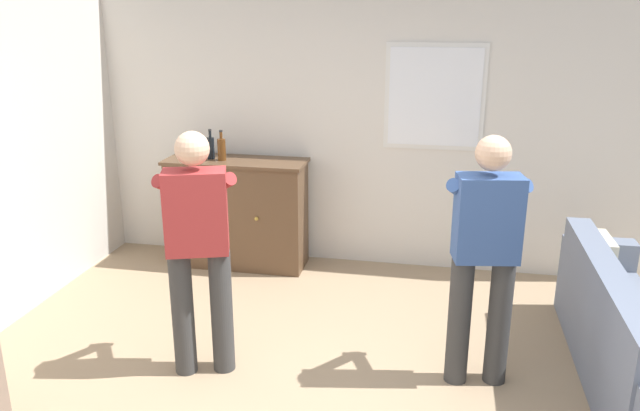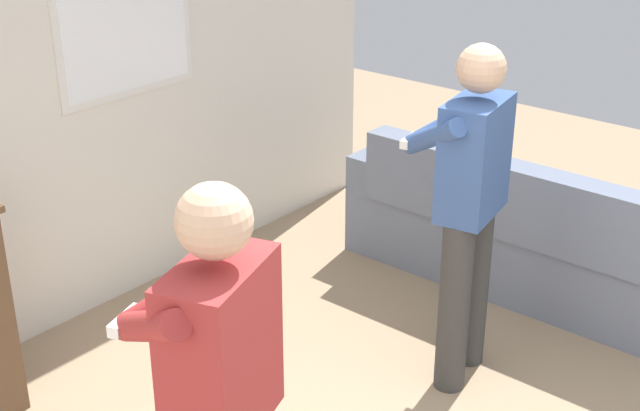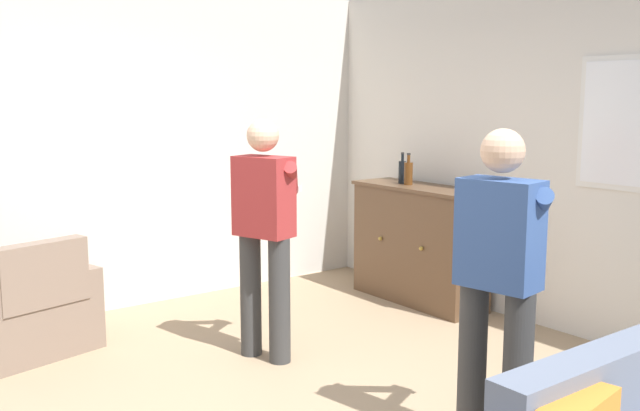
{
  "view_description": "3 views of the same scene",
  "coord_description": "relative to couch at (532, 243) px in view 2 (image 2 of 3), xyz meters",
  "views": [
    {
      "loc": [
        0.68,
        -3.14,
        2.4
      ],
      "look_at": [
        -0.09,
        0.72,
        1.16
      ],
      "focal_mm": 35.0,
      "sensor_mm": 36.0,
      "label": 1
    },
    {
      "loc": [
        -2.35,
        -1.19,
        2.6
      ],
      "look_at": [
        -0.07,
        0.7,
        1.27
      ],
      "focal_mm": 50.0,
      "sensor_mm": 36.0,
      "label": 2
    },
    {
      "loc": [
        3.25,
        -2.14,
        1.84
      ],
      "look_at": [
        -0.27,
        0.49,
        1.16
      ],
      "focal_mm": 40.0,
      "sensor_mm": 36.0,
      "label": 3
    }
  ],
  "objects": [
    {
      "name": "wall_back_with_window",
      "position": [
        -1.91,
        1.88,
        1.08
      ],
      "size": [
        5.2,
        0.15,
        2.8
      ],
      "color": "silver",
      "rests_on": "ground"
    },
    {
      "name": "person_standing_left",
      "position": [
        -2.77,
        -0.33,
        0.61
      ],
      "size": [
        0.53,
        0.52,
        1.68
      ],
      "color": "#383838",
      "rests_on": "ground"
    },
    {
      "name": "person_standing_right",
      "position": [
        -0.94,
        -0.1,
        0.61
      ],
      "size": [
        0.55,
        0.5,
        1.68
      ],
      "color": "#383838",
      "rests_on": "ground"
    },
    {
      "name": "couch",
      "position": [
        0.0,
        0.0,
        0.0
      ],
      "size": [
        0.57,
        2.36,
        0.84
      ],
      "color": "slate",
      "rests_on": "ground"
    }
  ]
}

